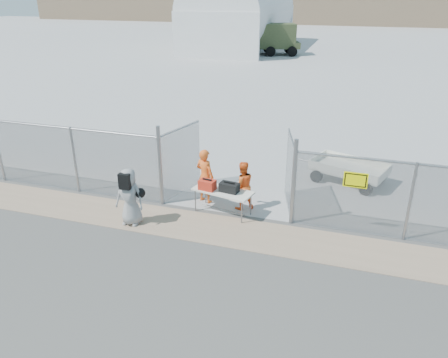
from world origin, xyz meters
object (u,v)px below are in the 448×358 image
(security_worker_left, at_px, (205,176))
(visitor, at_px, (130,197))
(folding_table, at_px, (223,202))
(utility_trailer, at_px, (349,171))
(security_worker_right, at_px, (242,186))

(security_worker_left, height_order, visitor, security_worker_left)
(visitor, bearing_deg, folding_table, 28.95)
(utility_trailer, bearing_deg, visitor, -120.06)
(security_worker_right, distance_m, utility_trailer, 4.25)
(security_worker_left, xyz_separation_m, visitor, (-1.52, -1.93, -0.03))
(security_worker_left, xyz_separation_m, security_worker_right, (1.21, -0.11, -0.11))
(folding_table, relative_size, security_worker_right, 1.15)
(utility_trailer, bearing_deg, folding_table, -115.02)
(security_worker_left, height_order, utility_trailer, security_worker_left)
(folding_table, bearing_deg, security_worker_left, 155.19)
(security_worker_right, relative_size, utility_trailer, 0.48)
(security_worker_left, relative_size, visitor, 1.04)
(folding_table, bearing_deg, visitor, -136.92)
(utility_trailer, bearing_deg, security_worker_right, -114.95)
(folding_table, height_order, security_worker_right, security_worker_right)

